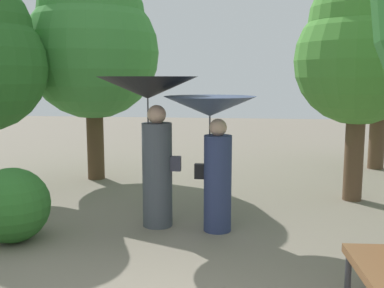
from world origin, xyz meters
name	(u,v)px	position (x,y,z in m)	size (l,w,h in m)	color
person_left	(151,115)	(-0.51, 2.98, 1.56)	(1.37, 1.37, 2.08)	#474C56
person_right	(212,131)	(0.35, 2.88, 1.36)	(1.22, 1.22, 1.82)	navy
tree_near_left	(92,41)	(-2.27, 5.73, 2.77)	(2.62, 2.62, 4.29)	#4C3823
tree_near_right	(383,43)	(3.73, 7.53, 2.82)	(2.92, 2.92, 4.46)	brown
tree_mid_right	(360,49)	(2.59, 4.70, 2.52)	(2.10, 2.10, 3.80)	brown
bush_path_right	(12,205)	(-2.11, 2.13, 0.47)	(0.95, 0.95, 0.95)	#2D6B28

